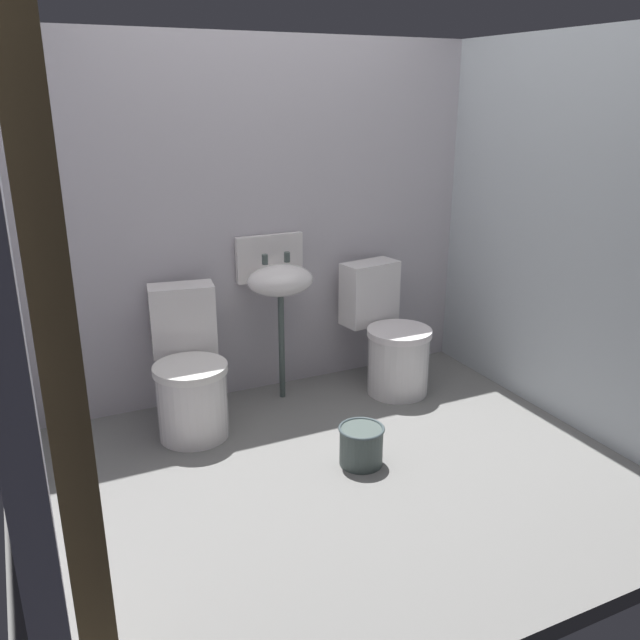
{
  "coord_description": "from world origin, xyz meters",
  "views": [
    {
      "loc": [
        -1.36,
        -2.6,
        1.8
      ],
      "look_at": [
        0.0,
        0.27,
        0.7
      ],
      "focal_mm": 37.08,
      "sensor_mm": 36.0,
      "label": 1
    }
  ],
  "objects": [
    {
      "name": "ground_plane",
      "position": [
        0.0,
        0.0,
        -0.04
      ],
      "size": [
        3.13,
        2.54,
        0.08
      ],
      "primitive_type": "cube",
      "color": "slate"
    },
    {
      "name": "wall_back",
      "position": [
        0.0,
        1.12,
        1.05
      ],
      "size": [
        3.13,
        0.1,
        2.11
      ],
      "primitive_type": "cube",
      "color": "#B4AEB7",
      "rests_on": "ground"
    },
    {
      "name": "wall_left",
      "position": [
        -1.42,
        0.1,
        1.05
      ],
      "size": [
        0.1,
        2.34,
        2.11
      ],
      "primitive_type": "cube",
      "color": "#ADADBC",
      "rests_on": "ground"
    },
    {
      "name": "wall_right",
      "position": [
        1.42,
        0.1,
        1.05
      ],
      "size": [
        0.1,
        2.34,
        2.11
      ],
      "primitive_type": "cube",
      "color": "#AEB5BB",
      "rests_on": "ground"
    },
    {
      "name": "wooden_door_post",
      "position": [
        -1.29,
        -0.92,
        1.05
      ],
      "size": [
        0.1,
        0.1,
        2.11
      ],
      "primitive_type": "cube",
      "color": "#95794B",
      "rests_on": "ground"
    },
    {
      "name": "toilet_left",
      "position": [
        -0.58,
        0.72,
        0.32
      ],
      "size": [
        0.47,
        0.64,
        0.78
      ],
      "rotation": [
        0.0,
        0.0,
        2.98
      ],
      "color": "white",
      "rests_on": "ground"
    },
    {
      "name": "toilet_right",
      "position": [
        0.7,
        0.72,
        0.32
      ],
      "size": [
        0.47,
        0.64,
        0.78
      ],
      "rotation": [
        0.0,
        0.0,
        3.3
      ],
      "color": "white",
      "rests_on": "ground"
    },
    {
      "name": "sink",
      "position": [
        0.03,
        0.91,
        0.75
      ],
      "size": [
        0.42,
        0.35,
        0.99
      ],
      "color": "#43504C",
      "rests_on": "ground"
    },
    {
      "name": "bucket",
      "position": [
        0.09,
        -0.02,
        0.11
      ],
      "size": [
        0.24,
        0.24,
        0.21
      ],
      "color": "#43504C",
      "rests_on": "ground"
    }
  ]
}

